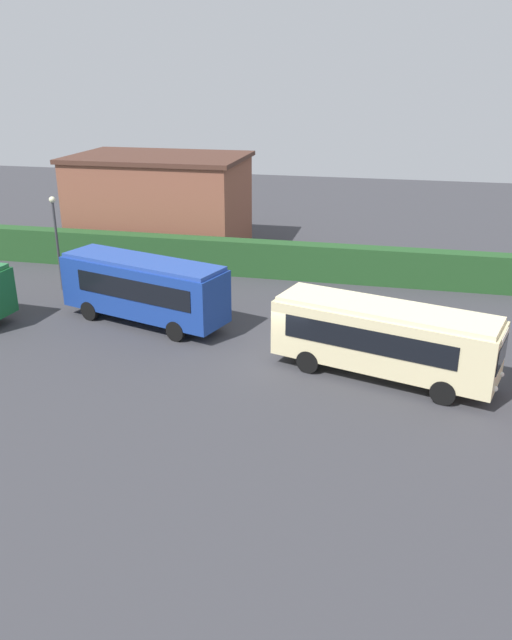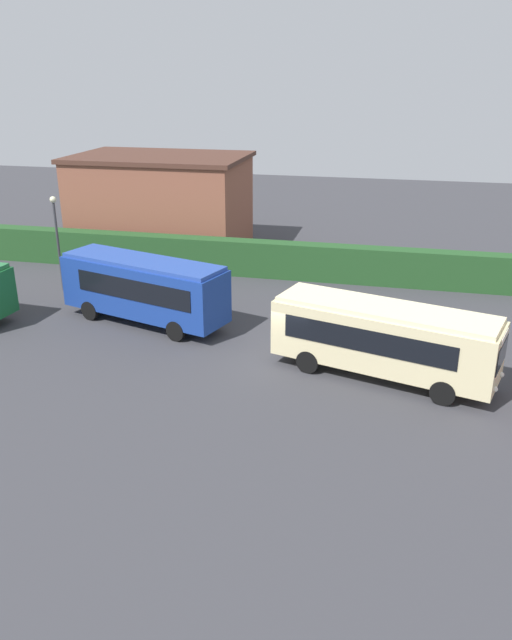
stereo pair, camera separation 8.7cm
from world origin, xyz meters
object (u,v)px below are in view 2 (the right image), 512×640
object	(u,v)px
bus_blue	(144,287)
person_right	(183,288)
lamppost	(57,232)
bus_cream	(384,337)

from	to	relation	value
bus_blue	person_right	world-z (taller)	bus_blue
lamppost	bus_cream	bearing A→B (deg)	-21.57
bus_cream	lamppost	size ratio (longest dim) A/B	1.74
bus_blue	lamppost	bearing A→B (deg)	-12.52
bus_blue	person_right	xyz separation A→B (m)	(0.97, 3.07, -1.02)
person_right	lamppost	xyz separation A→B (m)	(-7.72, 0.77, 2.53)
bus_cream	lamppost	xyz separation A→B (m)	(-18.72, 7.40, 1.61)
bus_blue	bus_cream	bearing A→B (deg)	-179.34
bus_blue	lamppost	world-z (taller)	lamppost
bus_cream	lamppost	world-z (taller)	lamppost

